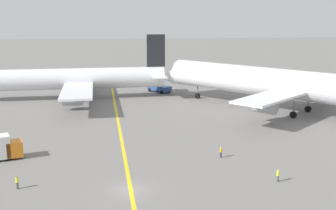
% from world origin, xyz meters
% --- Properties ---
extents(ground_plane, '(600.00, 600.00, 0.00)m').
position_xyz_m(ground_plane, '(0.00, 0.00, 0.00)').
color(ground_plane, slate).
extents(taxiway_stripe, '(6.20, 119.89, 0.01)m').
position_xyz_m(taxiway_stripe, '(-0.28, 10.00, 0.00)').
color(taxiway_stripe, yellow).
rests_on(taxiway_stripe, ground).
extents(airliner_at_gate_left, '(50.41, 45.47, 15.02)m').
position_xyz_m(airliner_at_gate_left, '(-12.23, 56.42, 4.71)').
color(airliner_at_gate_left, silver).
rests_on(airliner_at_gate_left, ground).
extents(airliner_being_pushed, '(46.30, 49.30, 16.04)m').
position_xyz_m(airliner_being_pushed, '(32.72, 36.96, 5.85)').
color(airliner_being_pushed, silver).
rests_on(airliner_being_pushed, ground).
extents(pushback_tug, '(7.11, 8.36, 2.87)m').
position_xyz_m(pushback_tug, '(8.97, 63.31, 1.22)').
color(pushback_tug, '#2D4C8C').
rests_on(pushback_tug, ground).
extents(ground_crew_wing_walker_right, '(0.39, 0.44, 1.60)m').
position_xyz_m(ground_crew_wing_walker_right, '(-12.92, 1.80, 0.83)').
color(ground_crew_wing_walker_right, '#4C4C51').
rests_on(ground_crew_wing_walker_right, ground).
extents(ground_crew_marshaller_foreground, '(0.36, 0.36, 1.56)m').
position_xyz_m(ground_crew_marshaller_foreground, '(18.02, 0.70, 0.80)').
color(ground_crew_marshaller_foreground, '#4C4C51').
rests_on(ground_crew_marshaller_foreground, ground).
extents(ground_crew_ramp_agent_by_cones, '(0.36, 0.36, 1.56)m').
position_xyz_m(ground_crew_ramp_agent_by_cones, '(13.18, 10.35, 0.80)').
color(ground_crew_ramp_agent_by_cones, '#2D3351').
rests_on(ground_crew_ramp_agent_by_cones, ground).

